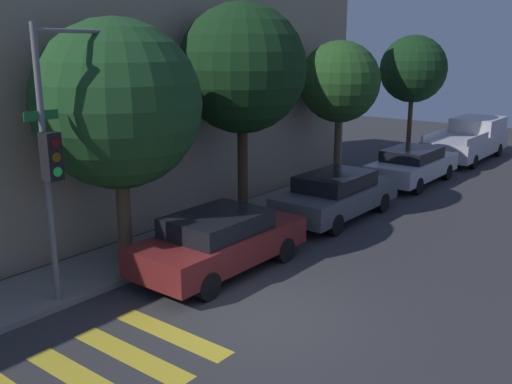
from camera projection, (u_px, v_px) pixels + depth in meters
name	position (u px, v px, depth m)	size (l,w,h in m)	color
ground_plane	(256.00, 318.00, 10.87)	(60.00, 60.00, 0.00)	#333335
sidewalk	(115.00, 264.00, 13.35)	(26.00, 1.99, 0.14)	slate
building_row	(2.00, 107.00, 15.13)	(26.00, 6.00, 6.91)	gray
crosswalk	(109.00, 367.00, 9.19)	(3.23, 2.60, 0.00)	gold
traffic_light_pole	(63.00, 129.00, 10.77)	(2.17, 0.56, 5.45)	slate
sedan_near_corner	(220.00, 240.00, 12.96)	(4.33, 1.88, 1.39)	maroon
sedan_middle	(336.00, 194.00, 16.95)	(4.64, 1.81, 1.39)	#4C5156
sedan_far_end	(413.00, 165.00, 21.22)	(4.62, 1.82, 1.35)	#B7BABF
pickup_truck	(469.00, 139.00, 25.95)	(5.70, 2.13, 1.76)	#BCBCC1
tree_near_corner	(117.00, 105.00, 12.53)	(3.75, 3.75, 5.66)	brown
tree_midblock	(242.00, 69.00, 15.68)	(3.57, 3.57, 6.21)	#42301E
tree_far_end	(340.00, 82.00, 19.93)	(2.84, 2.84, 5.22)	brown
tree_behind_truck	(413.00, 69.00, 24.69)	(2.89, 2.89, 5.48)	#4C3823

